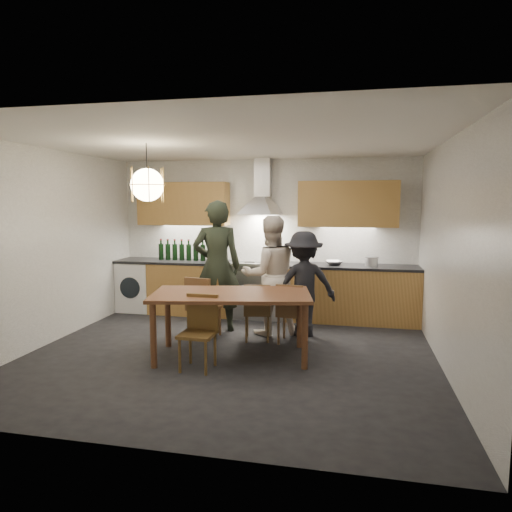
% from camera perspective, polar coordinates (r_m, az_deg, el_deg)
% --- Properties ---
extents(ground, '(5.00, 5.00, 0.00)m').
position_cam_1_polar(ground, '(5.83, -3.27, -12.21)').
color(ground, black).
rests_on(ground, ground).
extents(room_shell, '(5.02, 4.52, 2.61)m').
position_cam_1_polar(room_shell, '(5.51, -3.39, 4.82)').
color(room_shell, white).
rests_on(room_shell, ground).
extents(counter_run, '(5.00, 0.62, 0.90)m').
position_cam_1_polar(counter_run, '(7.54, 0.80, -4.25)').
color(counter_run, tan).
rests_on(counter_run, ground).
extents(range_stove, '(0.90, 0.60, 0.92)m').
position_cam_1_polar(range_stove, '(7.54, 0.61, -4.31)').
color(range_stove, silver).
rests_on(range_stove, ground).
extents(wall_fixtures, '(4.30, 0.54, 1.10)m').
position_cam_1_polar(wall_fixtures, '(7.52, 0.81, 6.63)').
color(wall_fixtures, tan).
rests_on(wall_fixtures, ground).
extents(pendant_lamp, '(0.43, 0.43, 0.70)m').
position_cam_1_polar(pendant_lamp, '(5.77, -13.43, 8.64)').
color(pendant_lamp, black).
rests_on(pendant_lamp, ground).
extents(dining_table, '(2.04, 1.29, 0.80)m').
position_cam_1_polar(dining_table, '(5.56, -3.12, -5.56)').
color(dining_table, brown).
rests_on(dining_table, ground).
extents(chair_back_left, '(0.47, 0.47, 0.87)m').
position_cam_1_polar(chair_back_left, '(6.39, -6.85, -5.89)').
color(chair_back_left, brown).
rests_on(chair_back_left, ground).
extents(chair_back_mid, '(0.42, 0.42, 0.80)m').
position_cam_1_polar(chair_back_mid, '(6.22, 0.16, -6.58)').
color(chair_back_mid, brown).
rests_on(chair_back_mid, ground).
extents(chair_back_right, '(0.41, 0.41, 0.82)m').
position_cam_1_polar(chair_back_right, '(6.12, 4.39, -6.71)').
color(chair_back_right, brown).
rests_on(chair_back_right, ground).
extents(chair_front, '(0.39, 0.39, 0.84)m').
position_cam_1_polar(chair_front, '(5.31, -7.03, -8.70)').
color(chair_front, brown).
rests_on(chair_front, ground).
extents(person_left, '(0.80, 0.64, 1.92)m').
position_cam_1_polar(person_left, '(6.69, -4.91, -1.28)').
color(person_left, black).
rests_on(person_left, ground).
extents(person_mid, '(1.02, 0.93, 1.70)m').
position_cam_1_polar(person_mid, '(6.52, 1.77, -2.42)').
color(person_mid, beige).
rests_on(person_mid, ground).
extents(person_right, '(1.09, 0.86, 1.49)m').
position_cam_1_polar(person_right, '(6.48, 5.94, -3.48)').
color(person_right, black).
rests_on(person_right, ground).
extents(mixing_bowl, '(0.34, 0.34, 0.07)m').
position_cam_1_polar(mixing_bowl, '(7.32, 9.75, -0.84)').
color(mixing_bowl, silver).
rests_on(mixing_bowl, counter_run).
extents(stock_pot, '(0.23, 0.23, 0.14)m').
position_cam_1_polar(stock_pot, '(7.29, 14.24, -0.70)').
color(stock_pot, silver).
rests_on(stock_pot, counter_run).
extents(wine_bottles, '(0.97, 0.08, 0.36)m').
position_cam_1_polar(wine_bottles, '(7.87, -8.84, 0.75)').
color(wine_bottles, black).
rests_on(wine_bottles, counter_run).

